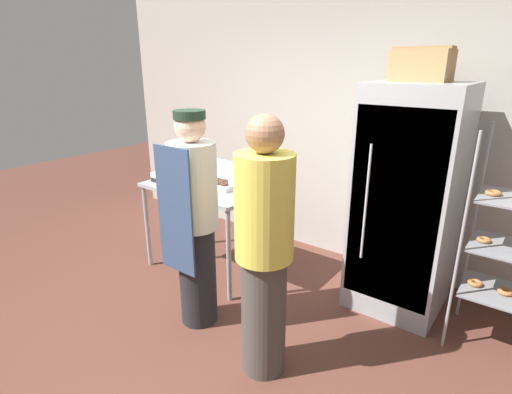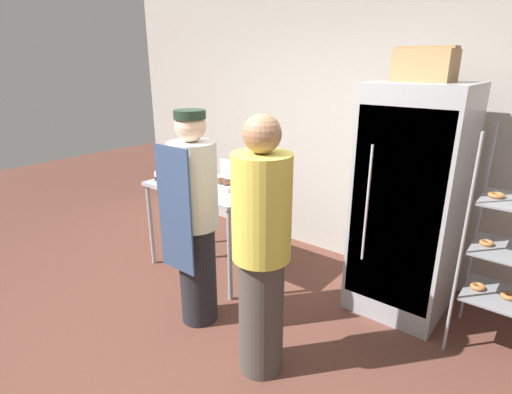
{
  "view_description": "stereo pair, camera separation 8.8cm",
  "coord_description": "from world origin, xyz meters",
  "px_view_note": "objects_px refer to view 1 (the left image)",
  "views": [
    {
      "loc": [
        1.71,
        -1.62,
        2.05
      ],
      "look_at": [
        -0.01,
        0.67,
        1.08
      ],
      "focal_mm": 28.0,
      "sensor_mm": 36.0,
      "label": 1
    },
    {
      "loc": [
        1.78,
        -1.56,
        2.05
      ],
      "look_at": [
        -0.01,
        0.67,
        1.08
      ],
      "focal_mm": 28.0,
      "sensor_mm": 36.0,
      "label": 2
    }
  ],
  "objects_px": {
    "cardboard_storage_box": "(422,65)",
    "donut_box": "(222,183)",
    "binder_stack": "(167,177)",
    "person_baker": "(194,220)",
    "blender_pitcher": "(192,168)",
    "refrigerator": "(407,201)",
    "person_customer": "(264,251)"
  },
  "relations": [
    {
      "from": "donut_box",
      "to": "binder_stack",
      "type": "xyz_separation_m",
      "value": [
        -0.59,
        -0.16,
        0.0
      ]
    },
    {
      "from": "binder_stack",
      "to": "person_customer",
      "type": "height_order",
      "value": "person_customer"
    },
    {
      "from": "person_baker",
      "to": "person_customer",
      "type": "xyz_separation_m",
      "value": [
        0.75,
        -0.12,
        0.0
      ]
    },
    {
      "from": "person_baker",
      "to": "person_customer",
      "type": "distance_m",
      "value": 0.76
    },
    {
      "from": "refrigerator",
      "to": "blender_pitcher",
      "type": "bearing_deg",
      "value": -164.2
    },
    {
      "from": "donut_box",
      "to": "cardboard_storage_box",
      "type": "bearing_deg",
      "value": 20.61
    },
    {
      "from": "donut_box",
      "to": "person_customer",
      "type": "relative_size",
      "value": 0.16
    },
    {
      "from": "binder_stack",
      "to": "person_customer",
      "type": "relative_size",
      "value": 0.15
    },
    {
      "from": "blender_pitcher",
      "to": "person_baker",
      "type": "bearing_deg",
      "value": -44.07
    },
    {
      "from": "refrigerator",
      "to": "donut_box",
      "type": "distance_m",
      "value": 1.66
    },
    {
      "from": "refrigerator",
      "to": "binder_stack",
      "type": "bearing_deg",
      "value": -161.89
    },
    {
      "from": "cardboard_storage_box",
      "to": "donut_box",
      "type": "bearing_deg",
      "value": -159.39
    },
    {
      "from": "donut_box",
      "to": "person_customer",
      "type": "height_order",
      "value": "person_customer"
    },
    {
      "from": "binder_stack",
      "to": "cardboard_storage_box",
      "type": "distance_m",
      "value": 2.5
    },
    {
      "from": "donut_box",
      "to": "cardboard_storage_box",
      "type": "distance_m",
      "value": 1.97
    },
    {
      "from": "refrigerator",
      "to": "person_customer",
      "type": "distance_m",
      "value": 1.46
    },
    {
      "from": "donut_box",
      "to": "person_customer",
      "type": "distance_m",
      "value": 1.38
    },
    {
      "from": "donut_box",
      "to": "blender_pitcher",
      "type": "xyz_separation_m",
      "value": [
        -0.38,
        -0.01,
        0.09
      ]
    },
    {
      "from": "binder_stack",
      "to": "cardboard_storage_box",
      "type": "bearing_deg",
      "value": 19.23
    },
    {
      "from": "binder_stack",
      "to": "cardboard_storage_box",
      "type": "height_order",
      "value": "cardboard_storage_box"
    },
    {
      "from": "person_baker",
      "to": "donut_box",
      "type": "bearing_deg",
      "value": 116.06
    },
    {
      "from": "refrigerator",
      "to": "blender_pitcher",
      "type": "distance_m",
      "value": 2.03
    },
    {
      "from": "blender_pitcher",
      "to": "person_customer",
      "type": "xyz_separation_m",
      "value": [
        1.48,
        -0.83,
        -0.14
      ]
    },
    {
      "from": "blender_pitcher",
      "to": "cardboard_storage_box",
      "type": "xyz_separation_m",
      "value": [
        1.92,
        0.59,
        0.98
      ]
    },
    {
      "from": "person_customer",
      "to": "refrigerator",
      "type": "bearing_deg",
      "value": 71.17
    },
    {
      "from": "binder_stack",
      "to": "person_customer",
      "type": "distance_m",
      "value": 1.82
    },
    {
      "from": "refrigerator",
      "to": "binder_stack",
      "type": "height_order",
      "value": "refrigerator"
    },
    {
      "from": "blender_pitcher",
      "to": "person_customer",
      "type": "height_order",
      "value": "person_customer"
    },
    {
      "from": "donut_box",
      "to": "blender_pitcher",
      "type": "distance_m",
      "value": 0.39
    },
    {
      "from": "cardboard_storage_box",
      "to": "refrigerator",
      "type": "bearing_deg",
      "value": -48.63
    },
    {
      "from": "person_baker",
      "to": "person_customer",
      "type": "relative_size",
      "value": 0.98
    },
    {
      "from": "donut_box",
      "to": "person_baker",
      "type": "distance_m",
      "value": 0.8
    }
  ]
}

